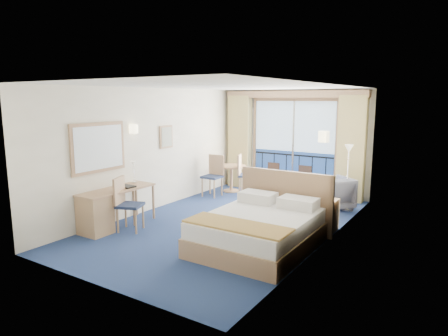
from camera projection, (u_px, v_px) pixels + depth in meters
floor at (228, 223)px, 8.02m from camera, size 6.50×6.50×0.00m
room_walls at (229, 135)px, 7.72m from camera, size 4.04×6.54×2.72m
balcony_door at (293, 150)px, 10.50m from camera, size 2.36×0.03×2.52m
curtain_left at (240, 142)px, 11.17m from camera, size 0.65×0.22×2.55m
curtain_right at (351, 149)px, 9.53m from camera, size 0.65×0.22×2.55m
pelmet at (293, 94)px, 10.15m from camera, size 3.80×0.25×0.18m
mirror at (99, 148)px, 7.56m from camera, size 0.05×1.25×0.95m
wall_print at (166, 137)px, 9.17m from camera, size 0.04×0.42×0.52m
sconce_left at (134, 129)px, 8.24m from camera, size 0.18×0.18×0.18m
sconce_right at (324, 137)px, 6.55m from camera, size 0.18×0.18×0.18m
bed at (260, 228)px, 6.68m from camera, size 1.83×2.17×1.15m
nightstand at (324, 215)px, 7.56m from camera, size 0.46×0.44×0.60m
phone at (323, 197)px, 7.50m from camera, size 0.20×0.16×0.08m
armchair at (332, 193)px, 9.01m from camera, size 1.12×1.12×0.73m
floor_lamp at (348, 161)px, 8.69m from camera, size 0.21×0.21×1.48m
desk at (100, 211)px, 7.41m from camera, size 0.55×1.59×0.75m
desk_chair at (125, 201)px, 7.49m from camera, size 0.58×0.57×1.02m
folder at (127, 186)px, 7.85m from camera, size 0.32×0.24×0.03m
desk_lamp at (134, 168)px, 8.14m from camera, size 0.12×0.12×0.44m
round_table at (231, 172)px, 10.67m from camera, size 0.79×0.79×0.71m
table_chair_a at (244, 172)px, 10.37m from camera, size 0.59×0.58×1.04m
table_chair_b at (214, 173)px, 10.23m from camera, size 0.46×0.47×1.04m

